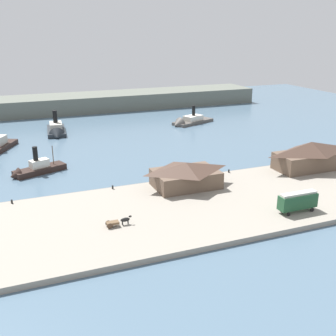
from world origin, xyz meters
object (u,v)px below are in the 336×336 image
at_px(street_tram, 298,201).
at_px(horse_cart, 118,222).
at_px(ferry_moored_west, 34,170).
at_px(ferry_shed_east_terminal, 186,174).
at_px(mooring_post_west, 12,202).
at_px(ferry_moored_east, 188,122).
at_px(ferry_shed_west_terminal, 310,155).
at_px(mooring_post_center_west, 229,171).
at_px(ferry_near_quay, 56,131).
at_px(mooring_post_east, 113,187).

xyz_separation_m(street_tram, horse_cart, (-38.84, 7.96, -1.71)).
distance_m(street_tram, ferry_moored_west, 72.95).
distance_m(ferry_shed_east_terminal, mooring_post_west, 42.50).
height_order(ferry_moored_east, ferry_moored_west, ferry_moored_west).
xyz_separation_m(ferry_shed_west_terminal, ferry_moored_west, (-74.39, 28.01, -3.89)).
height_order(mooring_post_center_west, ferry_moored_east, ferry_moored_east).
xyz_separation_m(horse_cart, ferry_near_quay, (-0.87, 89.18, -0.67)).
bearing_deg(mooring_post_west, ferry_near_quay, 74.54).
bearing_deg(mooring_post_center_west, ferry_near_quay, 119.55).
bearing_deg(ferry_shed_west_terminal, ferry_moored_east, 95.08).
bearing_deg(mooring_post_center_west, ferry_shed_east_terminal, -161.45).
xyz_separation_m(ferry_shed_east_terminal, ferry_moored_east, (32.77, 71.06, -3.36)).
bearing_deg(mooring_post_east, street_tram, -39.59).
bearing_deg(ferry_shed_west_terminal, horse_cart, -166.04).
relative_size(horse_cart, ferry_moored_west, 0.33).
relative_size(street_tram, ferry_moored_west, 0.54).
distance_m(mooring_post_west, ferry_near_quay, 71.39).
relative_size(ferry_shed_east_terminal, ferry_shed_west_terminal, 0.80).
xyz_separation_m(ferry_shed_east_terminal, mooring_post_center_west, (15.71, 5.27, -2.83)).
distance_m(street_tram, mooring_post_east, 44.93).
bearing_deg(ferry_moored_east, mooring_post_west, -138.55).
distance_m(mooring_post_west, ferry_moored_east, 99.92).
xyz_separation_m(mooring_post_center_west, ferry_moored_east, (17.06, 65.78, -0.53)).
relative_size(ferry_shed_west_terminal, mooring_post_center_west, 22.91).
bearing_deg(mooring_post_east, ferry_shed_west_terminal, -5.40).
height_order(ferry_shed_west_terminal, mooring_post_west, ferry_shed_west_terminal).
xyz_separation_m(ferry_near_quay, ferry_moored_west, (-12.18, -45.92, -0.08)).
relative_size(ferry_shed_east_terminal, horse_cart, 3.03).
bearing_deg(ferry_shed_west_terminal, mooring_post_center_west, 166.83).
height_order(street_tram, horse_cart, street_tram).
xyz_separation_m(street_tram, mooring_post_center_west, (-0.90, 28.68, -2.19)).
xyz_separation_m(ferry_shed_west_terminal, ferry_moored_east, (-6.33, 71.26, -4.15)).
xyz_separation_m(ferry_shed_west_terminal, ferry_near_quay, (-62.20, 73.93, -3.81)).
bearing_deg(ferry_shed_west_terminal, mooring_post_east, 174.60).
bearing_deg(ferry_shed_east_terminal, mooring_post_west, 173.34).
bearing_deg(mooring_post_center_west, ferry_moored_west, 156.16).
bearing_deg(street_tram, ferry_shed_east_terminal, 125.36).
bearing_deg(horse_cart, ferry_moored_west, 106.79).
height_order(ferry_shed_east_terminal, mooring_post_east, ferry_shed_east_terminal).
bearing_deg(horse_cart, mooring_post_center_west, 28.64).
bearing_deg(ferry_near_quay, ferry_moored_east, -2.74).
height_order(horse_cart, mooring_post_east, horse_cart).
relative_size(street_tram, mooring_post_west, 10.13).
bearing_deg(mooring_post_west, ferry_moored_east, 41.45).
bearing_deg(ferry_moored_west, mooring_post_west, -106.64).
bearing_deg(mooring_post_west, ferry_moored_west, 73.36).
distance_m(mooring_post_west, ferry_moored_west, 23.89).
relative_size(ferry_shed_west_terminal, mooring_post_east, 22.91).
bearing_deg(horse_cart, street_tram, -11.58).
xyz_separation_m(street_tram, ferry_near_quay, (-39.71, 97.14, -2.39)).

